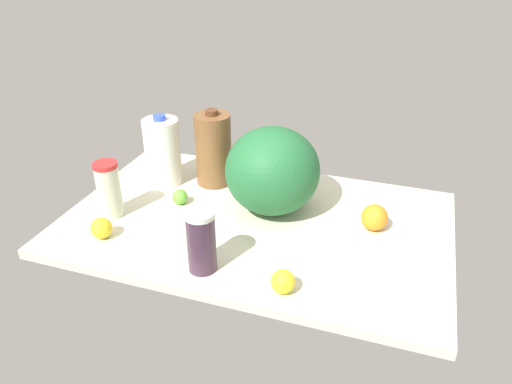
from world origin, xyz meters
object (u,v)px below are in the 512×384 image
object	(u,v)px
shaker_bottle	(201,241)
lime_loose	(180,197)
milk_jug	(163,152)
lemon_beside_bowl	(255,169)
orange_far_back	(374,217)
lemon_near_front	(283,282)
watermelon	(272,171)
chocolate_milk_jug	(213,149)
lemon_by_jug	(101,228)
tumbler_cup	(109,190)

from	to	relation	value
shaker_bottle	lime_loose	world-z (taller)	shaker_bottle
milk_jug	lemon_beside_bowl	size ratio (longest dim) A/B	4.23
orange_far_back	shaker_bottle	bearing A→B (deg)	40.00
shaker_bottle	orange_far_back	distance (cm)	54.65
orange_far_back	lemon_near_front	distance (cm)	41.52
watermelon	chocolate_milk_jug	world-z (taller)	watermelon
lime_loose	lemon_near_front	bearing A→B (deg)	144.39
chocolate_milk_jug	milk_jug	bearing A→B (deg)	18.77
milk_jug	orange_far_back	distance (cm)	76.20
lemon_by_jug	lemon_near_front	bearing A→B (deg)	173.56
lime_loose	watermelon	bearing A→B (deg)	-168.00
lemon_beside_bowl	orange_far_back	bearing A→B (deg)	154.14
shaker_bottle	lemon_near_front	xyz separation A→B (cm)	(-23.32, 2.24, -5.85)
lemon_by_jug	lemon_near_front	size ratio (longest dim) A/B	1.01
watermelon	orange_far_back	xyz separation A→B (cm)	(-33.14, 1.32, -9.98)
watermelon	tumbler_cup	xyz separation A→B (cm)	(47.66, 19.90, -4.76)
orange_far_back	lime_loose	xyz separation A→B (cm)	(63.25, 5.08, -1.51)
milk_jug	lemon_near_front	xyz separation A→B (cm)	(-57.05, 44.67, -8.80)
milk_jug	lemon_near_front	bearing A→B (deg)	141.94
lime_loose	chocolate_milk_jug	bearing A→B (deg)	-104.63
orange_far_back	lemon_by_jug	world-z (taller)	orange_far_back
shaker_bottle	lemon_near_front	bearing A→B (deg)	174.51
chocolate_milk_jug	milk_jug	size ratio (longest dim) A/B	1.07
lemon_near_front	tumbler_cup	bearing A→B (deg)	-16.63
shaker_bottle	lemon_beside_bowl	distance (cm)	57.75
orange_far_back	lemon_beside_bowl	world-z (taller)	orange_far_back
watermelon	lime_loose	xyz separation A→B (cm)	(30.11, 6.40, -11.49)
lemon_by_jug	lime_loose	bearing A→B (deg)	-117.27
tumbler_cup	lime_loose	world-z (taller)	tumbler_cup
watermelon	orange_far_back	world-z (taller)	watermelon
watermelon	lemon_beside_bowl	world-z (taller)	watermelon
chocolate_milk_jug	lemon_beside_bowl	distance (cm)	18.35
watermelon	lime_loose	distance (cm)	32.85
shaker_bottle	lemon_near_front	size ratio (longest dim) A/B	2.83
lime_loose	lemon_near_front	distance (cm)	55.21
lime_loose	lemon_beside_bowl	distance (cm)	32.37
shaker_bottle	lemon_beside_bowl	size ratio (longest dim) A/B	2.98
orange_far_back	tumbler_cup	bearing A→B (deg)	12.95
chocolate_milk_jug	lemon_beside_bowl	world-z (taller)	chocolate_milk_jug
lemon_by_jug	milk_jug	bearing A→B (deg)	-91.54
milk_jug	lemon_beside_bowl	world-z (taller)	milk_jug
lemon_near_front	chocolate_milk_jug	bearing A→B (deg)	-51.50
milk_jug	shaker_bottle	bearing A→B (deg)	128.48
orange_far_back	lemon_near_front	world-z (taller)	orange_far_back
chocolate_milk_jug	lemon_near_front	bearing A→B (deg)	128.50
tumbler_cup	lemon_beside_bowl	distance (cm)	54.06
chocolate_milk_jug	shaker_bottle	bearing A→B (deg)	109.21
watermelon	tumbler_cup	distance (cm)	51.87
shaker_bottle	lemon_by_jug	world-z (taller)	shaker_bottle
lime_loose	lemon_beside_bowl	world-z (taller)	lemon_beside_bowl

